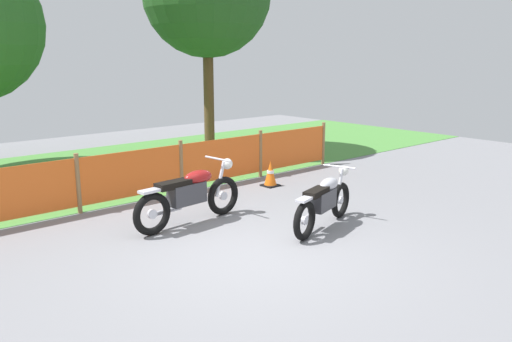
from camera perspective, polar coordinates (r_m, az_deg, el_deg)
ground at (r=7.34m, az=-0.41°, el=-8.90°), size 24.00×24.00×0.02m
grass_verge at (r=12.64m, az=-19.59°, el=-0.37°), size 24.00×6.01×0.01m
barrier_fence at (r=9.85m, az=-13.24°, el=-0.29°), size 10.51×0.08×1.05m
motorcycle_lead at (r=8.43m, az=-7.20°, el=-2.60°), size 2.12×0.62×1.00m
motorcycle_trailing at (r=8.27m, az=7.44°, el=-3.25°), size 1.86×0.75×0.90m
traffic_cone at (r=10.84m, az=1.58°, el=-0.31°), size 0.32×0.32×0.53m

